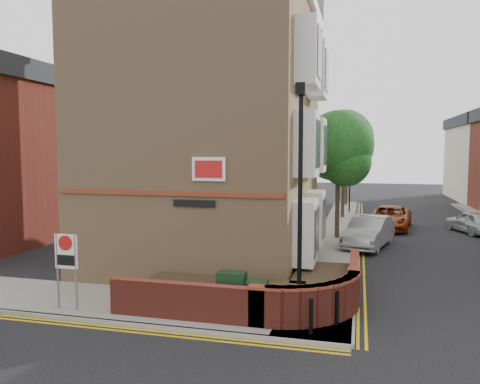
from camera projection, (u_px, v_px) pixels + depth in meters
name	position (u px, v px, depth m)	size (l,w,h in m)	color
ground	(230.00, 337.00, 11.82)	(120.00, 120.00, 0.00)	black
pavement_corner	(132.00, 304.00, 14.13)	(13.00, 3.00, 0.12)	gray
pavement_main	(338.00, 232.00, 26.76)	(2.00, 32.00, 0.12)	gray
kerb_side	(105.00, 322.00, 12.68)	(13.00, 0.15, 0.12)	gray
kerb_main_near	(356.00, 233.00, 26.51)	(0.15, 32.00, 0.12)	gray
yellow_lines_side	(101.00, 327.00, 12.44)	(13.00, 0.28, 0.01)	gold
yellow_lines_main	(361.00, 234.00, 26.46)	(0.28, 32.00, 0.01)	gold
corner_building	(215.00, 114.00, 19.70)	(8.95, 10.40, 13.60)	tan
garden_wall	(252.00, 305.00, 14.23)	(6.80, 6.00, 1.20)	maroon
lamppost	(300.00, 202.00, 12.29)	(0.25, 0.50, 6.30)	black
utility_cabinet_large	(232.00, 293.00, 13.09)	(0.80, 0.45, 1.20)	#163217
utility_cabinet_small	(257.00, 300.00, 12.60)	(0.55, 0.40, 1.10)	#163217
bollard_near	(311.00, 316.00, 11.66)	(0.11, 0.11, 0.90)	black
bollard_far	(337.00, 308.00, 12.28)	(0.11, 0.11, 0.90)	black
zone_sign	(66.00, 257.00, 13.39)	(0.72, 0.07, 2.20)	slate
tree_near	(338.00, 151.00, 24.47)	(3.64, 3.65, 6.70)	#382B1E
tree_mid	(344.00, 144.00, 32.15)	(4.03, 4.03, 7.42)	#382B1E
tree_far	(347.00, 148.00, 39.89)	(3.81, 3.81, 7.00)	#382B1E
traffic_light_assembly	(350.00, 177.00, 35.11)	(0.20, 0.16, 4.20)	black
silver_car_near	(369.00, 232.00, 22.80)	(1.60, 4.58, 1.51)	#989C9F
red_car_main	(390.00, 218.00, 28.19)	(2.29, 4.97, 1.38)	#9F3811
silver_car_far	(473.00, 222.00, 26.69)	(1.53, 3.81, 1.30)	#B0B5B8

